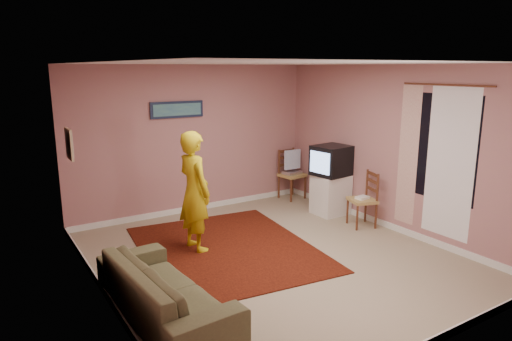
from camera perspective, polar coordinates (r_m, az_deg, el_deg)
ground at (r=6.38m, az=2.13°, el=-10.78°), size 5.00×5.00×0.00m
wall_back at (r=8.13m, az=-7.82°, el=3.81°), size 4.50×0.02×2.60m
wall_front at (r=4.24m, az=21.82°, el=-5.32°), size 4.50×0.02×2.60m
wall_left at (r=5.09m, az=-19.15°, el=-2.16°), size 0.02×5.00×2.60m
wall_right at (r=7.47m, az=16.61°, el=2.60°), size 0.02×5.00×2.60m
ceiling at (r=5.85m, az=2.34°, el=13.25°), size 4.50×5.00×0.02m
baseboard_back at (r=8.41m, az=-7.54°, el=-4.64°), size 4.50×0.02×0.10m
baseboard_left at (r=5.53m, az=-18.08°, el=-14.76°), size 0.02×5.00×0.10m
baseboard_right at (r=7.77m, az=15.98°, el=-6.51°), size 0.02×5.00×0.10m
window at (r=6.90m, az=22.27°, el=2.63°), size 0.01×1.10×1.50m
curtain_sheer at (r=6.83m, az=23.07°, el=0.77°), size 0.01×0.75×2.10m
curtain_floral at (r=7.23m, az=18.48°, el=1.75°), size 0.01×0.35×2.10m
curtain_rod at (r=6.78m, az=22.67°, el=9.86°), size 0.02×1.40×0.02m
picture_back at (r=7.92m, az=-9.83°, el=7.51°), size 0.95×0.04×0.28m
picture_left at (r=6.59m, az=-22.30°, el=3.08°), size 0.04×0.38×0.42m
area_rug at (r=6.66m, az=-3.66°, el=-9.68°), size 2.63×3.14×0.02m
tv_cabinet at (r=8.19m, az=9.30°, el=-2.96°), size 0.56×0.51×0.71m
crt_tv at (r=8.04m, az=9.43°, el=1.25°), size 0.67×0.61×0.52m
chair_a at (r=9.00m, az=4.55°, el=0.18°), size 0.49×0.47×0.53m
dvd_player at (r=9.01m, az=4.54°, el=-0.23°), size 0.38×0.30×0.06m
blue_throw at (r=8.96m, az=4.57°, el=1.38°), size 0.36×0.05×0.38m
chair_b at (r=7.60m, az=13.17°, el=-2.81°), size 0.50×0.51×0.49m
game_console at (r=7.62m, az=13.15°, el=-3.32°), size 0.21×0.15×0.04m
sofa at (r=4.99m, az=-11.34°, el=-14.37°), size 0.92×2.06×0.59m
person at (r=6.44m, az=-7.70°, el=-2.61°), size 0.47×0.66×1.71m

